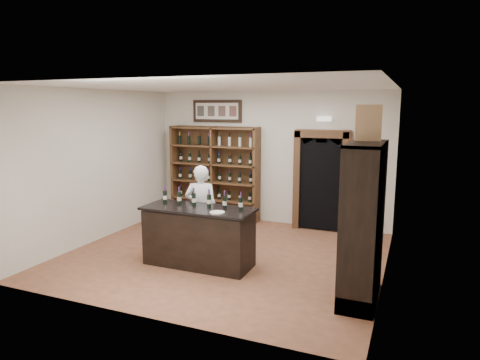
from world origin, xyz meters
name	(u,v)px	position (x,y,z in m)	size (l,w,h in m)	color
floor	(224,255)	(0.00, 0.00, 0.00)	(5.50, 5.50, 0.00)	#94543B
ceiling	(223,86)	(0.00, 0.00, 3.00)	(5.50, 5.50, 0.00)	white
wall_back	(269,158)	(0.00, 2.50, 1.50)	(5.50, 0.04, 3.00)	beige
wall_left	(99,165)	(-2.75, 0.00, 1.50)	(0.04, 5.00, 3.00)	beige
wall_right	(389,184)	(2.75, 0.00, 1.50)	(0.04, 5.00, 3.00)	beige
wine_shelf	(215,173)	(-1.30, 2.33, 1.10)	(2.20, 0.38, 2.20)	#503A1B
framed_picture	(217,111)	(-1.30, 2.47, 2.55)	(1.25, 0.04, 0.52)	black
arched_doorway	(322,178)	(1.25, 2.33, 1.14)	(1.17, 0.35, 2.17)	black
emergency_light	(324,119)	(1.25, 2.42, 2.40)	(0.30, 0.10, 0.10)	white
tasting_counter	(199,237)	(-0.20, -0.60, 0.49)	(1.88, 0.78, 1.00)	black
counter_bottle_0	(165,196)	(-0.92, -0.48, 1.11)	(0.07, 0.07, 0.30)	black
counter_bottle_1	(179,198)	(-0.63, -0.48, 1.11)	(0.07, 0.07, 0.30)	black
counter_bottle_2	(194,199)	(-0.34, -0.48, 1.11)	(0.07, 0.07, 0.30)	black
counter_bottle_3	(209,201)	(-0.06, -0.48, 1.11)	(0.07, 0.07, 0.30)	black
counter_bottle_4	(225,202)	(0.23, -0.48, 1.11)	(0.07, 0.07, 0.30)	black
counter_bottle_5	(241,204)	(0.52, -0.48, 1.11)	(0.07, 0.07, 0.30)	black
side_cabinet	(364,248)	(2.52, -0.90, 0.75)	(0.48, 1.20, 2.20)	black
shopkeeper	(201,209)	(-0.46, 0.00, 0.81)	(0.59, 0.39, 1.63)	white
plate	(217,212)	(0.25, -0.81, 1.01)	(0.24, 0.24, 0.02)	beige
wine_crate	(368,123)	(2.47, -0.63, 2.45)	(0.35, 0.14, 0.49)	tan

